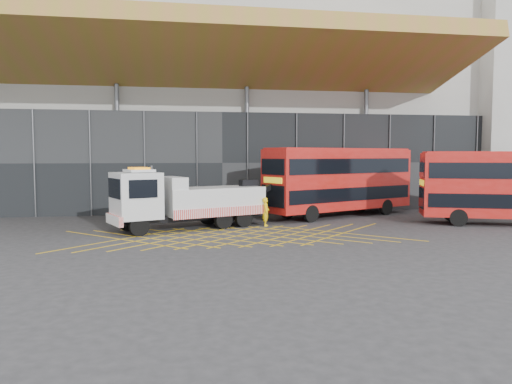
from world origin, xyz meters
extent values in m
plane|color=#2B2B2E|center=(0.00, 0.00, 0.00)|extent=(120.00, 120.00, 0.00)
cube|color=gold|center=(-4.80, 0.00, 0.01)|extent=(7.16, 7.16, 0.01)
cube|color=gold|center=(-4.80, 0.00, 0.01)|extent=(7.16, 7.16, 0.01)
cube|color=gold|center=(-3.20, 0.00, 0.01)|extent=(7.16, 7.16, 0.01)
cube|color=gold|center=(-3.20, 0.00, 0.01)|extent=(7.16, 7.16, 0.01)
cube|color=gold|center=(-1.60, 0.00, 0.01)|extent=(7.16, 7.16, 0.01)
cube|color=gold|center=(-1.60, 0.00, 0.01)|extent=(7.16, 7.16, 0.01)
cube|color=gold|center=(0.00, 0.00, 0.01)|extent=(7.16, 7.16, 0.01)
cube|color=gold|center=(0.00, 0.00, 0.01)|extent=(7.16, 7.16, 0.01)
cube|color=gold|center=(1.60, 0.00, 0.01)|extent=(7.16, 7.16, 0.01)
cube|color=gold|center=(1.60, 0.00, 0.01)|extent=(7.16, 7.16, 0.01)
cube|color=gold|center=(3.20, 0.00, 0.01)|extent=(7.16, 7.16, 0.01)
cube|color=gold|center=(3.20, 0.00, 0.01)|extent=(7.16, 7.16, 0.01)
cube|color=gold|center=(4.80, 0.00, 0.01)|extent=(7.16, 7.16, 0.01)
cube|color=gold|center=(4.80, 0.00, 0.01)|extent=(7.16, 7.16, 0.01)
cube|color=gold|center=(6.40, 0.00, 0.01)|extent=(7.16, 7.16, 0.01)
cube|color=gold|center=(6.40, 0.00, 0.01)|extent=(7.16, 7.16, 0.01)
cube|color=gold|center=(8.00, 0.00, 0.01)|extent=(7.16, 7.16, 0.01)
cube|color=gold|center=(8.00, 0.00, 0.01)|extent=(7.16, 7.16, 0.01)
cube|color=#989893|center=(2.00, 19.00, 9.00)|extent=(55.00, 14.00, 18.00)
cube|color=black|center=(2.00, 11.70, 4.00)|extent=(55.00, 0.80, 8.00)
cube|color=olive|center=(0.00, 8.00, 11.50)|extent=(40.00, 11.93, 4.07)
cylinder|color=#595B60|center=(-6.00, 11.50, 5.00)|extent=(0.36, 0.36, 10.00)
cylinder|color=#595B60|center=(4.00, 11.50, 5.00)|extent=(0.36, 0.36, 10.00)
cylinder|color=#595B60|center=(14.00, 11.50, 5.00)|extent=(0.36, 0.36, 10.00)
cube|color=black|center=(-0.78, 3.34, 0.73)|extent=(9.60, 4.63, 0.37)
cube|color=silver|center=(-4.08, 2.03, 2.24)|extent=(3.29, 3.35, 2.71)
cube|color=black|center=(-5.26, 1.56, 2.71)|extent=(0.90, 2.15, 1.15)
cube|color=red|center=(-5.29, 1.55, 0.89)|extent=(1.24, 2.62, 0.57)
cube|color=orange|center=(-3.89, 2.11, 3.84)|extent=(1.34, 1.51, 0.13)
cube|color=silver|center=(0.57, 3.88, 1.72)|extent=(6.97, 4.81, 1.67)
cube|color=red|center=(1.07, 2.64, 1.10)|extent=(6.03, 2.45, 0.57)
cube|color=silver|center=(-1.95, 2.88, 2.92)|extent=(1.89, 2.71, 0.73)
cube|color=black|center=(3.09, 4.88, 2.71)|extent=(1.36, 0.95, 0.52)
cube|color=black|center=(4.06, 5.27, 2.19)|extent=(2.26, 1.18, 1.13)
cylinder|color=black|center=(-3.87, 0.94, 0.57)|extent=(1.20, 0.76, 1.15)
cylinder|color=black|center=(-4.68, 2.97, 0.57)|extent=(1.20, 0.76, 1.15)
cylinder|color=black|center=(2.53, 3.48, 0.57)|extent=(1.20, 0.76, 1.15)
cylinder|color=black|center=(1.72, 5.52, 0.57)|extent=(1.20, 0.76, 1.15)
cylinder|color=#595B60|center=(-3.21, 3.50, 2.82)|extent=(0.15, 0.15, 2.30)
cube|color=#AD140F|center=(10.53, 7.84, 2.81)|extent=(12.62, 7.88, 4.43)
cube|color=black|center=(10.53, 7.84, 1.77)|extent=(12.19, 7.72, 0.97)
cube|color=black|center=(10.53, 7.84, 3.82)|extent=(12.19, 7.72, 1.08)
cube|color=black|center=(4.80, 5.21, 1.83)|extent=(1.12, 2.35, 1.48)
cube|color=black|center=(4.80, 5.21, 3.82)|extent=(1.12, 2.35, 1.08)
cube|color=yellow|center=(4.79, 5.21, 2.91)|extent=(0.90, 1.88, 0.40)
cube|color=#AD140F|center=(10.53, 7.84, 5.06)|extent=(12.30, 7.56, 0.14)
cylinder|color=black|center=(7.44, 4.99, 0.59)|extent=(1.22, 0.81, 1.19)
cylinder|color=black|center=(6.35, 7.36, 0.59)|extent=(1.22, 0.81, 1.19)
cylinder|color=black|center=(14.39, 8.18, 0.59)|extent=(1.22, 0.81, 1.19)
cylinder|color=black|center=(13.30, 10.55, 0.59)|extent=(1.22, 0.81, 1.19)
cube|color=black|center=(14.75, 3.38, 1.73)|extent=(0.94, 2.28, 1.41)
cube|color=black|center=(14.75, 3.38, 3.63)|extent=(0.94, 2.28, 1.03)
cube|color=yellow|center=(14.74, 3.38, 2.76)|extent=(0.76, 1.82, 0.38)
cylinder|color=black|center=(16.34, 1.43, 0.56)|extent=(1.17, 0.71, 1.13)
cylinder|color=black|center=(17.23, 3.72, 0.56)|extent=(1.17, 0.71, 1.13)
imported|color=yellow|center=(4.03, 3.66, 0.93)|extent=(0.61, 0.77, 1.87)
camera|label=1|loc=(-2.11, -27.98, 4.63)|focal=35.00mm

